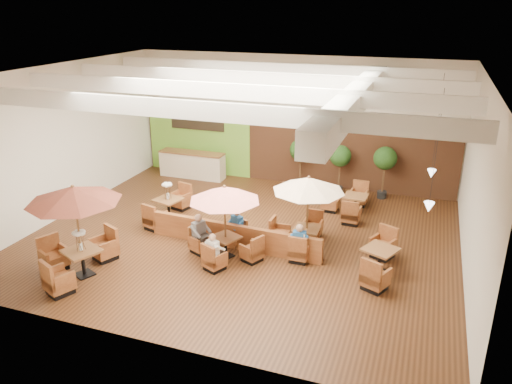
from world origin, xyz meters
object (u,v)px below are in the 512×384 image
at_px(table_4, 379,261).
at_px(diner_0, 214,247).
at_px(topiary_2, 385,160).
at_px(topiary_1, 340,158).
at_px(table_2, 306,196).
at_px(topiary_0, 301,152).
at_px(table_1, 225,208).
at_px(service_counter, 192,165).
at_px(diner_1, 236,224).
at_px(table_0, 74,212).
at_px(table_3, 168,206).
at_px(diner_3, 300,239).
at_px(table_5, 348,204).
at_px(diner_4, 300,239).
at_px(booth_divider, 233,236).
at_px(diner_2, 200,230).

bearing_deg(table_4, diner_0, -138.67).
bearing_deg(topiary_2, topiary_1, -180.00).
xyz_separation_m(table_2, topiary_0, (-1.58, 5.38, -0.18)).
relative_size(table_1, topiary_2, 1.16).
distance_m(service_counter, diner_1, 7.20).
bearing_deg(service_counter, topiary_2, 1.35).
distance_m(table_1, diner_0, 1.26).
distance_m(table_0, topiary_1, 10.91).
xyz_separation_m(table_3, table_4, (7.78, -1.44, -0.12)).
distance_m(table_0, diner_1, 5.01).
distance_m(diner_0, diner_3, 2.62).
bearing_deg(diner_1, table_5, -97.16).
bearing_deg(diner_1, diner_3, -159.16).
xyz_separation_m(table_2, table_4, (2.46, -0.79, -1.42)).
bearing_deg(service_counter, diner_3, -42.54).
distance_m(table_4, diner_1, 4.66).
distance_m(topiary_2, diner_4, 6.61).
height_order(table_0, topiary_1, table_0).
relative_size(table_2, table_5, 0.99).
distance_m(service_counter, booth_divider, 7.38).
distance_m(table_3, diner_3, 5.61).
relative_size(table_0, table_2, 1.19).
relative_size(topiary_2, diner_3, 2.68).
height_order(diner_0, diner_2, diner_2).
xyz_separation_m(table_2, diner_3, (0.06, -0.91, -1.04)).
relative_size(service_counter, diner_1, 3.78).
bearing_deg(service_counter, table_1, -56.24).
xyz_separation_m(table_0, table_2, (5.73, 3.84, -0.20)).
bearing_deg(diner_4, topiary_2, 70.62).
bearing_deg(table_3, diner_4, -1.72).
bearing_deg(topiary_1, table_5, -70.13).
distance_m(table_2, topiary_2, 5.70).
bearing_deg(table_3, diner_1, -6.03).
distance_m(topiary_1, diner_2, 7.51).
xyz_separation_m(table_5, diner_3, (-0.77, -4.26, 0.41)).
distance_m(diner_2, diner_4, 3.15).
bearing_deg(diner_4, table_4, -0.41).
xyz_separation_m(table_4, table_5, (-1.63, 4.14, -0.03)).
bearing_deg(service_counter, table_2, -38.22).
bearing_deg(table_4, table_1, -148.91).
xyz_separation_m(table_4, topiary_1, (-2.37, 6.17, 1.15)).
bearing_deg(diner_3, diner_4, 83.49).
xyz_separation_m(diner_1, diner_4, (2.24, -0.39, -0.01)).
xyz_separation_m(table_0, diner_3, (5.78, 2.93, -1.24)).
height_order(table_3, diner_2, table_3).
xyz_separation_m(table_1, diner_1, (0.00, 0.87, -0.89)).
xyz_separation_m(topiary_2, diner_4, (-1.82, -6.29, -0.86)).
bearing_deg(diner_4, service_counter, 134.20).
bearing_deg(topiary_2, booth_divider, -123.52).
height_order(table_4, diner_0, diner_0).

